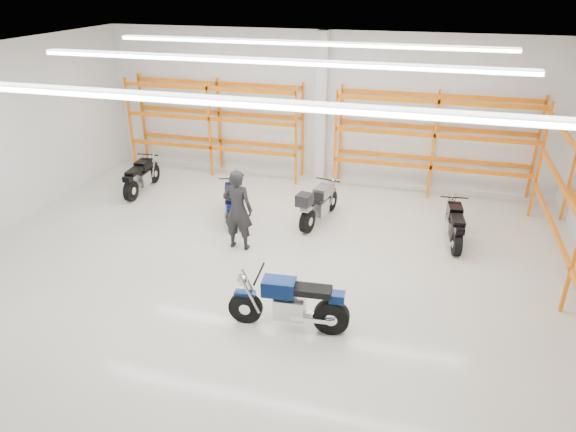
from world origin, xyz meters
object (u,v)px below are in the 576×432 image
(motorcycle_main, at_px, (294,304))
(motorcycle_back_b, at_px, (231,204))
(motorcycle_back_c, at_px, (317,205))
(motorcycle_back_d, at_px, (454,226))
(structural_column, at_px, (321,108))
(standing_man, at_px, (238,210))
(motorcycle_back_a, at_px, (141,177))

(motorcycle_main, relative_size, motorcycle_back_b, 1.19)
(motorcycle_back_c, bearing_deg, motorcycle_back_d, -2.12)
(motorcycle_main, distance_m, structural_column, 8.01)
(standing_man, bearing_deg, structural_column, -98.74)
(structural_column, bearing_deg, standing_man, -99.48)
(motorcycle_back_b, bearing_deg, motorcycle_back_a, 162.54)
(motorcycle_main, distance_m, motorcycle_back_c, 4.44)
(standing_man, bearing_deg, motorcycle_back_d, -161.01)
(motorcycle_main, bearing_deg, motorcycle_back_b, 124.61)
(motorcycle_back_a, xyz_separation_m, structural_column, (4.87, 2.64, 1.77))
(motorcycle_main, xyz_separation_m, standing_man, (-2.06, 2.65, 0.46))
(motorcycle_back_a, relative_size, motorcycle_back_b, 1.09)
(motorcycle_back_b, height_order, motorcycle_back_c, motorcycle_back_c)
(motorcycle_back_a, height_order, motorcycle_back_b, motorcycle_back_a)
(motorcycle_main, xyz_separation_m, motorcycle_back_a, (-6.08, 5.08, -0.04))
(motorcycle_main, xyz_separation_m, motorcycle_back_c, (-0.57, 4.40, 0.01))
(motorcycle_back_b, height_order, motorcycle_back_d, motorcycle_back_d)
(motorcycle_back_c, distance_m, motorcycle_back_d, 3.43)
(motorcycle_back_c, distance_m, standing_man, 2.35)
(motorcycle_back_b, height_order, structural_column, structural_column)
(motorcycle_back_a, xyz_separation_m, motorcycle_back_b, (3.29, -1.03, -0.02))
(motorcycle_back_b, distance_m, structural_column, 4.39)
(motorcycle_main, height_order, motorcycle_back_c, same)
(motorcycle_back_a, distance_m, motorcycle_back_b, 3.45)
(motorcycle_main, xyz_separation_m, motorcycle_back_b, (-2.79, 4.05, -0.06))
(motorcycle_back_a, bearing_deg, structural_column, 28.50)
(motorcycle_back_a, bearing_deg, motorcycle_back_d, -5.16)
(motorcycle_back_b, bearing_deg, motorcycle_back_d, 2.31)
(motorcycle_back_d, xyz_separation_m, standing_man, (-4.92, -1.62, 0.53))
(motorcycle_main, height_order, motorcycle_back_b, motorcycle_main)
(motorcycle_back_d, bearing_deg, standing_man, -161.75)
(structural_column, bearing_deg, motorcycle_back_c, -78.97)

